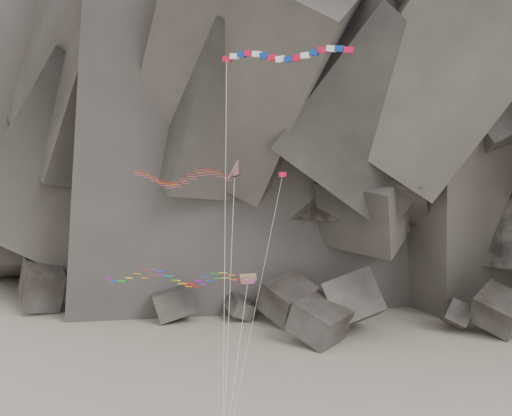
% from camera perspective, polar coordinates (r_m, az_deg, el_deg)
% --- Properties ---
extents(headland, '(110.00, 70.00, 84.00)m').
position_cam_1_polar(headland, '(118.21, 7.14, 14.61)').
color(headland, '#4E4740').
rests_on(headland, ground).
extents(boulder_field, '(77.47, 17.92, 9.21)m').
position_cam_1_polar(boulder_field, '(86.22, 2.64, -9.02)').
color(boulder_field, '#47423F').
rests_on(boulder_field, ground).
extents(delta_kite, '(10.48, 8.72, 22.27)m').
position_cam_1_polar(delta_kite, '(53.60, -6.96, 2.80)').
color(delta_kite, red).
rests_on(delta_kite, ground).
extents(banner_kite, '(10.54, 8.38, 30.67)m').
position_cam_1_polar(banner_kite, '(50.03, 2.51, 13.23)').
color(banner_kite, red).
rests_on(banner_kite, ground).
extents(parafoil_kite, '(13.20, 5.27, 13.57)m').
position_cam_1_polar(parafoil_kite, '(51.54, -7.66, -6.08)').
color(parafoil_kite, yellow).
rests_on(parafoil_kite, ground).
extents(pennant_kite, '(3.17, 8.78, 21.10)m').
position_cam_1_polar(pennant_kite, '(50.87, 1.37, -1.81)').
color(pennant_kite, red).
rests_on(pennant_kite, ground).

